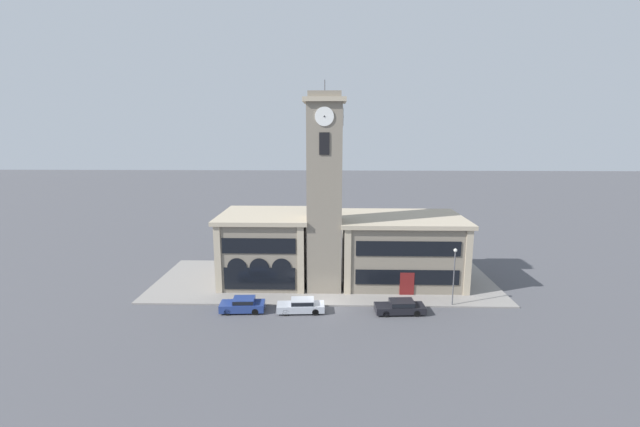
% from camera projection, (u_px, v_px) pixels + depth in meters
% --- Properties ---
extents(ground_plane, '(300.00, 300.00, 0.00)m').
position_uv_depth(ground_plane, '(324.00, 306.00, 42.57)').
color(ground_plane, '#4C4C51').
extents(sidewalk_kerb, '(38.75, 14.52, 0.15)m').
position_uv_depth(sidewalk_kerb, '(325.00, 281.00, 49.68)').
color(sidewalk_kerb, gray).
rests_on(sidewalk_kerb, ground_plane).
extents(clock_tower, '(4.33, 4.33, 22.29)m').
position_uv_depth(clock_tower, '(325.00, 194.00, 45.31)').
color(clock_tower, gray).
rests_on(clock_tower, ground_plane).
extents(town_hall_left_wing, '(10.16, 10.19, 7.92)m').
position_uv_depth(town_hall_left_wing, '(266.00, 247.00, 49.58)').
color(town_hall_left_wing, gray).
rests_on(town_hall_left_wing, ground_plane).
extents(town_hall_right_wing, '(13.96, 10.19, 7.65)m').
position_uv_depth(town_hall_right_wing, '(401.00, 249.00, 49.22)').
color(town_hall_right_wing, gray).
rests_on(town_hall_right_wing, ground_plane).
extents(parked_car_near, '(4.34, 2.10, 1.38)m').
position_uv_depth(parked_car_near, '(243.00, 304.00, 41.24)').
color(parked_car_near, navy).
rests_on(parked_car_near, ground_plane).
extents(parked_car_mid, '(4.64, 2.00, 1.32)m').
position_uv_depth(parked_car_mid, '(301.00, 305.00, 41.11)').
color(parked_car_mid, '#B2B7C1').
rests_on(parked_car_mid, ground_plane).
extents(parked_car_far, '(4.82, 2.13, 1.29)m').
position_uv_depth(parked_car_far, '(400.00, 306.00, 40.87)').
color(parked_car_far, black).
rests_on(parked_car_far, ground_plane).
extents(street_lamp, '(0.36, 0.36, 5.80)m').
position_uv_depth(street_lamp, '(454.00, 268.00, 41.90)').
color(street_lamp, '#4C4C51').
rests_on(street_lamp, sidewalk_kerb).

